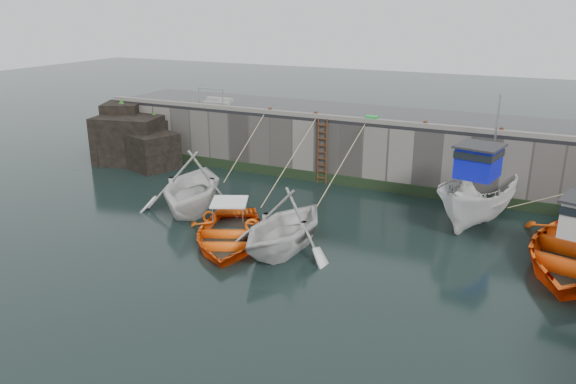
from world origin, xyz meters
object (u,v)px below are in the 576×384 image
at_px(bollard_b, 316,115).
at_px(bollard_c, 369,119).
at_px(boat_far_white, 479,197).
at_px(boat_near_blacktrim, 284,250).
at_px(boat_near_white, 193,209).
at_px(bollard_d, 425,124).
at_px(fish_crate, 372,119).
at_px(bollard_e, 501,131).
at_px(ladder, 322,151).
at_px(bollard_a, 270,110).
at_px(boat_near_blue, 229,241).

xyz_separation_m(bollard_b, bollard_c, (2.70, 0.00, 0.00)).
bearing_deg(boat_far_white, boat_near_blacktrim, -122.60).
xyz_separation_m(boat_near_blacktrim, boat_far_white, (5.76, 6.00, 1.00)).
height_order(boat_near_white, bollard_c, bollard_c).
bearing_deg(bollard_c, bollard_d, 0.00).
relative_size(boat_far_white, bollard_b, 22.72).
bearing_deg(bollard_b, fish_crate, 1.02).
xyz_separation_m(boat_near_blacktrim, bollard_b, (-2.39, 8.31, 3.30)).
xyz_separation_m(fish_crate, bollard_e, (5.69, -0.05, -0.01)).
height_order(boat_near_blacktrim, bollard_b, bollard_b).
height_order(boat_far_white, bollard_b, boat_far_white).
bearing_deg(boat_near_white, ladder, 38.46).
bearing_deg(boat_far_white, bollard_e, 92.47).
bearing_deg(fish_crate, bollard_b, -176.20).
bearing_deg(bollard_e, boat_far_white, -98.74).
distance_m(fish_crate, bollard_e, 5.69).
distance_m(fish_crate, bollard_c, 0.12).
bearing_deg(bollard_a, bollard_b, 0.00).
relative_size(bollard_a, bollard_c, 1.00).
height_order(fish_crate, bollard_b, fish_crate).
height_order(ladder, fish_crate, fish_crate).
bearing_deg(bollard_d, bollard_a, 180.00).
bearing_deg(boat_far_white, fish_crate, 167.43).
relative_size(boat_near_white, bollard_a, 19.10).
height_order(fish_crate, bollard_e, fish_crate).
xyz_separation_m(boat_near_white, boat_far_white, (11.14, 3.96, 1.00)).
bearing_deg(boat_near_white, bollard_c, 26.71).
bearing_deg(boat_far_white, bollard_b, 175.42).
bearing_deg(ladder, bollard_c, 8.67).
xyz_separation_m(boat_near_white, bollard_d, (8.30, 6.27, 3.30)).
bearing_deg(boat_far_white, ladder, 176.78).
height_order(bollard_b, bollard_d, same).
bearing_deg(bollard_b, boat_near_blue, -88.75).
distance_m(boat_near_blue, bollard_c, 9.46).
xyz_separation_m(ladder, bollard_d, (4.80, 0.34, 1.71)).
bearing_deg(boat_near_blue, bollard_a, 82.86).
distance_m(boat_near_white, bollard_e, 13.50).
height_order(boat_near_white, fish_crate, fish_crate).
xyz_separation_m(boat_far_white, bollard_c, (-5.45, 2.30, 2.30)).
distance_m(boat_far_white, bollard_c, 6.35).
distance_m(boat_far_white, bollard_e, 3.28).
bearing_deg(ladder, bollard_a, 173.62).
distance_m(boat_near_blacktrim, bollard_d, 9.40).
distance_m(ladder, boat_far_white, 7.92).
relative_size(fish_crate, bollard_e, 1.98).
distance_m(ladder, bollard_a, 3.47).
distance_m(bollard_c, bollard_d, 2.60).
height_order(bollard_d, bollard_e, same).
xyz_separation_m(boat_near_white, boat_near_blacktrim, (5.38, -2.04, 0.00)).
relative_size(boat_near_blacktrim, bollard_d, 17.17).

